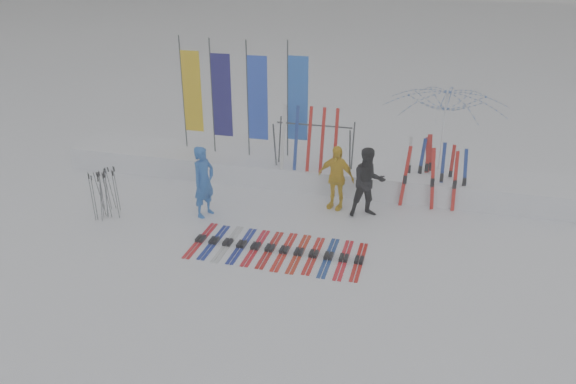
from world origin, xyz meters
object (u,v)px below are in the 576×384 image
(person_black, at_px, (368,183))
(person_blue, at_px, (204,182))
(tent_canopy, at_px, (442,140))
(person_yellow, at_px, (336,177))
(ski_rack, at_px, (314,140))
(ski_row, at_px, (277,249))

(person_black, bearing_deg, person_blue, 170.65)
(tent_canopy, bearing_deg, person_blue, -151.15)
(person_yellow, relative_size, tent_canopy, 0.51)
(person_blue, xyz_separation_m, person_yellow, (2.98, 1.24, -0.06))
(person_yellow, height_order, ski_rack, ski_rack)
(person_black, bearing_deg, ski_row, -150.09)
(person_black, relative_size, tent_canopy, 0.55)
(ski_row, height_order, ski_rack, ski_rack)
(person_black, xyz_separation_m, person_yellow, (-0.82, 0.24, -0.05))
(person_blue, height_order, tent_canopy, tent_canopy)
(person_blue, distance_m, person_black, 3.93)
(ski_rack, bearing_deg, person_blue, -133.65)
(person_black, distance_m, person_yellow, 0.86)
(tent_canopy, distance_m, ski_row, 5.51)
(person_black, height_order, person_yellow, person_black)
(person_yellow, height_order, ski_row, person_yellow)
(person_blue, xyz_separation_m, tent_canopy, (5.42, 2.99, 0.55))
(ski_rack, bearing_deg, ski_row, -90.06)
(tent_canopy, height_order, ski_row, tent_canopy)
(person_yellow, height_order, tent_canopy, tent_canopy)
(ski_row, bearing_deg, ski_rack, 89.94)
(person_black, distance_m, tent_canopy, 2.63)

